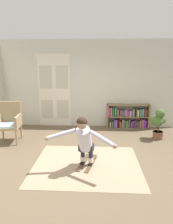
# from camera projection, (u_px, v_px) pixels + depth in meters

# --- Properties ---
(ground_plane) EXTENTS (7.20, 7.20, 0.00)m
(ground_plane) POSITION_uv_depth(u_px,v_px,m) (84.00, 159.00, 4.57)
(ground_plane) COLOR brown
(back_wall) EXTENTS (6.00, 0.10, 2.90)m
(back_wall) POSITION_uv_depth(u_px,v_px,m) (89.00, 84.00, 6.75)
(back_wall) COLOR beige
(back_wall) RESTS_ON ground
(double_door) EXTENTS (1.22, 0.05, 2.45)m
(double_door) POSITION_uv_depth(u_px,v_px,m) (54.00, 91.00, 6.81)
(double_door) COLOR silver
(double_door) RESTS_ON ground
(rug) EXTENTS (2.27, 1.92, 0.01)m
(rug) POSITION_uv_depth(u_px,v_px,m) (87.00, 164.00, 4.33)
(rug) COLOR tan
(rug) RESTS_ON ground
(bookshelf) EXTENTS (1.40, 0.30, 0.81)m
(bookshelf) POSITION_uv_depth(u_px,v_px,m) (128.00, 118.00, 6.73)
(bookshelf) COLOR olive
(bookshelf) RESTS_ON ground
(wicker_chair) EXTENTS (0.67, 0.67, 1.10)m
(wicker_chair) POSITION_uv_depth(u_px,v_px,m) (9.00, 121.00, 5.53)
(wicker_chair) COLOR #9D835E
(wicker_chair) RESTS_ON ground
(potted_plant) EXTENTS (0.45, 0.44, 0.90)m
(potted_plant) POSITION_uv_depth(u_px,v_px,m) (158.00, 122.00, 5.69)
(potted_plant) COLOR brown
(potted_plant) RESTS_ON ground
(skis_pair) EXTENTS (0.44, 0.78, 0.07)m
(skis_pair) POSITION_uv_depth(u_px,v_px,m) (87.00, 163.00, 4.35)
(skis_pair) COLOR brown
(skis_pair) RESTS_ON rug
(person_skier) EXTENTS (1.40, 0.81, 1.08)m
(person_skier) POSITION_uv_depth(u_px,v_px,m) (84.00, 138.00, 4.01)
(person_skier) COLOR white
(person_skier) RESTS_ON skis_pair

